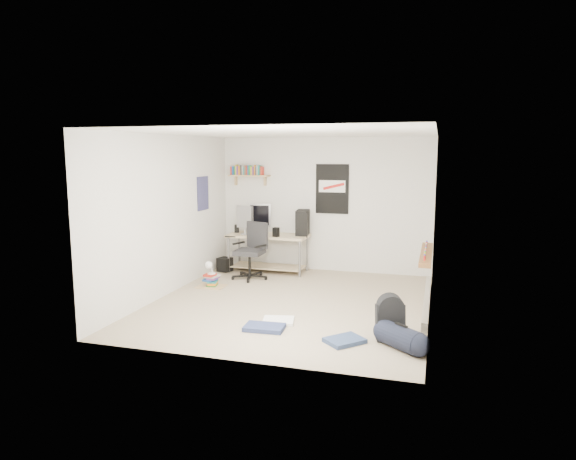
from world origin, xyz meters
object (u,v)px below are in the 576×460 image
(backpack, at_px, (390,323))
(book_stack, at_px, (211,278))
(office_chair, at_px, (250,251))
(desk, at_px, (268,252))
(duffel_bag, at_px, (401,337))

(backpack, distance_m, book_stack, 3.49)
(office_chair, height_order, backpack, office_chair)
(desk, bearing_deg, duffel_bag, -28.42)
(office_chair, bearing_deg, book_stack, -99.68)
(office_chair, relative_size, book_stack, 2.40)
(desk, xyz_separation_m, duffel_bag, (2.68, -3.22, -0.22))
(duffel_bag, bearing_deg, backpack, 157.23)
(desk, relative_size, office_chair, 1.49)
(desk, xyz_separation_m, book_stack, (-0.56, -1.32, -0.22))
(book_stack, bearing_deg, desk, 66.90)
(office_chair, bearing_deg, duffel_bag, -22.06)
(desk, xyz_separation_m, office_chair, (-0.14, -0.60, 0.12))
(backpack, xyz_separation_m, book_stack, (-3.09, 1.61, -0.05))
(office_chair, distance_m, backpack, 3.55)
(backpack, distance_m, duffel_bag, 0.33)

